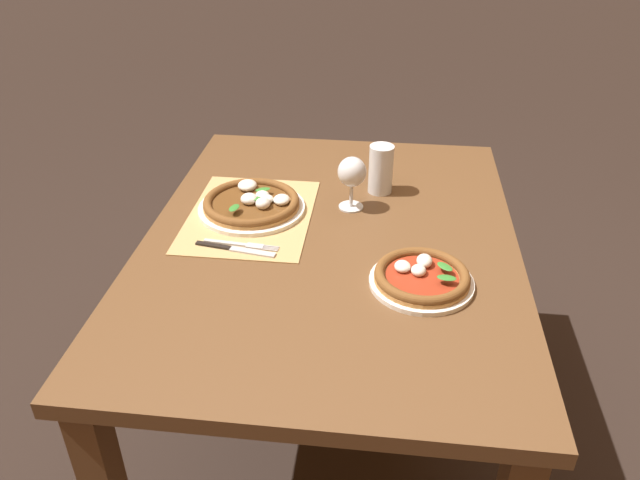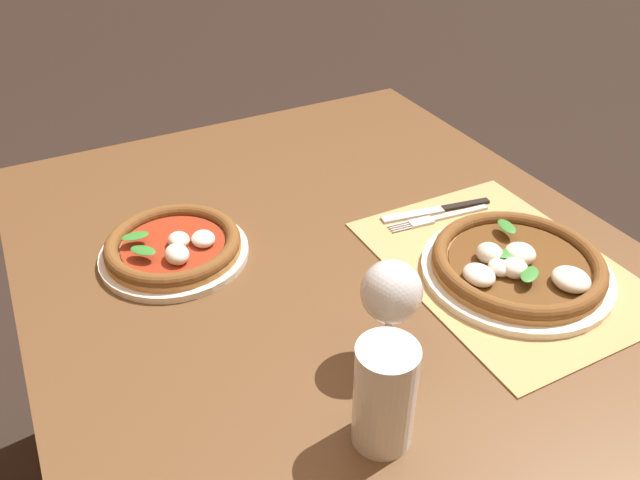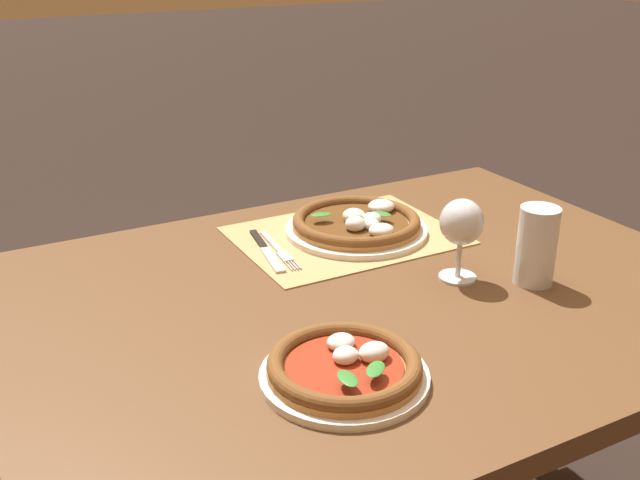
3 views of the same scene
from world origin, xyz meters
name	(u,v)px [view 2 (image 2 of 3)]	position (x,y,z in m)	size (l,w,h in m)	color
dining_table	(351,325)	(0.00, 0.00, 0.64)	(1.30, 0.98, 0.74)	brown
paper_placemat	(503,266)	(-0.08, -0.23, 0.74)	(0.45, 0.34, 0.00)	tan
pizza_near	(517,265)	(-0.11, -0.23, 0.76)	(0.30, 0.30, 0.05)	silver
pizza_far	(174,247)	(0.19, 0.23, 0.76)	(0.25, 0.25, 0.05)	silver
wine_glass	(391,296)	(-0.16, 0.04, 0.85)	(0.08, 0.08, 0.16)	silver
pint_glass	(384,397)	(-0.28, 0.12, 0.81)	(0.07, 0.07, 0.15)	silver
fork	(439,218)	(0.08, -0.22, 0.75)	(0.04, 0.20, 0.00)	#B7B7BC
knife	(436,210)	(0.10, -0.23, 0.75)	(0.05, 0.21, 0.01)	black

